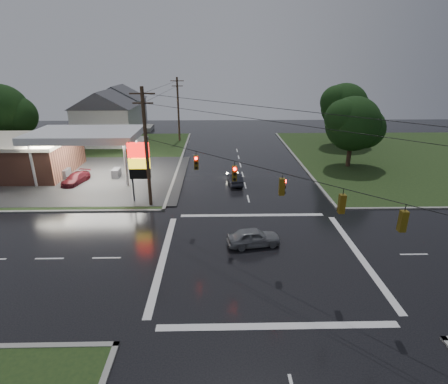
{
  "coord_description": "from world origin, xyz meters",
  "views": [
    {
      "loc": [
        -3.16,
        -21.57,
        13.11
      ],
      "look_at": [
        -2.57,
        5.05,
        3.0
      ],
      "focal_mm": 28.0,
      "sensor_mm": 36.0,
      "label": 1
    }
  ],
  "objects_px": {
    "utility_pole_n": "(178,109)",
    "house_far": "(120,108)",
    "house_near": "(107,117)",
    "tree_nw_behind": "(2,111)",
    "gas_station": "(29,154)",
    "car_north": "(235,179)",
    "tree_ne_near": "(354,124)",
    "pylon_sign": "(139,162)",
    "utility_pole_nw": "(146,147)",
    "car_crossing": "(254,237)",
    "car_pump": "(76,178)",
    "tree_ne_far": "(345,107)"
  },
  "relations": [
    {
      "from": "car_north",
      "to": "tree_ne_far",
      "type": "bearing_deg",
      "value": -140.43
    },
    {
      "from": "tree_ne_far",
      "to": "gas_station",
      "type": "bearing_deg",
      "value": -161.54
    },
    {
      "from": "utility_pole_n",
      "to": "tree_ne_far",
      "type": "relative_size",
      "value": 1.07
    },
    {
      "from": "tree_nw_behind",
      "to": "car_crossing",
      "type": "distance_m",
      "value": 44.21
    },
    {
      "from": "pylon_sign",
      "to": "utility_pole_n",
      "type": "distance_m",
      "value": 27.56
    },
    {
      "from": "house_near",
      "to": "tree_nw_behind",
      "type": "height_order",
      "value": "tree_nw_behind"
    },
    {
      "from": "house_far",
      "to": "car_crossing",
      "type": "distance_m",
      "value": 51.31
    },
    {
      "from": "house_far",
      "to": "tree_nw_behind",
      "type": "height_order",
      "value": "tree_nw_behind"
    },
    {
      "from": "utility_pole_nw",
      "to": "tree_ne_far",
      "type": "distance_m",
      "value": 36.2
    },
    {
      "from": "gas_station",
      "to": "utility_pole_n",
      "type": "distance_m",
      "value": 24.6
    },
    {
      "from": "gas_station",
      "to": "tree_nw_behind",
      "type": "relative_size",
      "value": 2.62
    },
    {
      "from": "gas_station",
      "to": "house_near",
      "type": "bearing_deg",
      "value": 73.83
    },
    {
      "from": "car_crossing",
      "to": "car_pump",
      "type": "relative_size",
      "value": 0.97
    },
    {
      "from": "pylon_sign",
      "to": "tree_nw_behind",
      "type": "relative_size",
      "value": 0.6
    },
    {
      "from": "car_north",
      "to": "car_pump",
      "type": "xyz_separation_m",
      "value": [
        -17.93,
        0.53,
        -0.04
      ]
    },
    {
      "from": "gas_station",
      "to": "car_north",
      "type": "height_order",
      "value": "gas_station"
    },
    {
      "from": "utility_pole_n",
      "to": "house_far",
      "type": "xyz_separation_m",
      "value": [
        -12.45,
        10.0,
        -1.06
      ]
    },
    {
      "from": "house_far",
      "to": "tree_ne_far",
      "type": "height_order",
      "value": "tree_ne_far"
    },
    {
      "from": "utility_pole_nw",
      "to": "tree_nw_behind",
      "type": "bearing_deg",
      "value": 139.9
    },
    {
      "from": "car_crossing",
      "to": "tree_ne_near",
      "type": "bearing_deg",
      "value": -44.94
    },
    {
      "from": "house_near",
      "to": "tree_nw_behind",
      "type": "distance_m",
      "value": 14.33
    },
    {
      "from": "pylon_sign",
      "to": "car_pump",
      "type": "distance_m",
      "value": 10.75
    },
    {
      "from": "tree_nw_behind",
      "to": "utility_pole_n",
      "type": "bearing_deg",
      "value": 18.21
    },
    {
      "from": "gas_station",
      "to": "tree_ne_far",
      "type": "distance_m",
      "value": 45.29
    },
    {
      "from": "utility_pole_n",
      "to": "tree_ne_near",
      "type": "distance_m",
      "value": 28.55
    },
    {
      "from": "house_far",
      "to": "house_near",
      "type": "bearing_deg",
      "value": -85.24
    },
    {
      "from": "house_far",
      "to": "gas_station",
      "type": "bearing_deg",
      "value": -97.5
    },
    {
      "from": "house_far",
      "to": "car_pump",
      "type": "xyz_separation_m",
      "value": [
        2.9,
        -31.95,
        -3.81
      ]
    },
    {
      "from": "gas_station",
      "to": "pylon_sign",
      "type": "xyz_separation_m",
      "value": [
        15.18,
        -9.2,
        1.46
      ]
    },
    {
      "from": "house_near",
      "to": "tree_ne_far",
      "type": "bearing_deg",
      "value": -3.01
    },
    {
      "from": "car_north",
      "to": "car_crossing",
      "type": "xyz_separation_m",
      "value": [
        0.69,
        -13.94,
        0.05
      ]
    },
    {
      "from": "house_near",
      "to": "house_far",
      "type": "height_order",
      "value": "same"
    },
    {
      "from": "tree_ne_near",
      "to": "car_crossing",
      "type": "distance_m",
      "value": 25.56
    },
    {
      "from": "house_far",
      "to": "utility_pole_nw",
      "type": "bearing_deg",
      "value": -72.08
    },
    {
      "from": "house_near",
      "to": "tree_nw_behind",
      "type": "bearing_deg",
      "value": -155.02
    },
    {
      "from": "pylon_sign",
      "to": "car_crossing",
      "type": "xyz_separation_m",
      "value": [
        10.07,
        -8.93,
        -3.33
      ]
    },
    {
      "from": "utility_pole_nw",
      "to": "tree_ne_near",
      "type": "xyz_separation_m",
      "value": [
        23.64,
        12.49,
        -0.16
      ]
    },
    {
      "from": "pylon_sign",
      "to": "tree_ne_near",
      "type": "xyz_separation_m",
      "value": [
        24.64,
        11.49,
        1.55
      ]
    },
    {
      "from": "gas_station",
      "to": "tree_ne_far",
      "type": "xyz_separation_m",
      "value": [
        42.83,
        14.29,
        3.63
      ]
    },
    {
      "from": "house_far",
      "to": "car_pump",
      "type": "distance_m",
      "value": 32.31
    },
    {
      "from": "pylon_sign",
      "to": "tree_ne_far",
      "type": "xyz_separation_m",
      "value": [
        27.65,
        23.49,
        2.17
      ]
    },
    {
      "from": "house_near",
      "to": "house_far",
      "type": "relative_size",
      "value": 1.0
    },
    {
      "from": "utility_pole_n",
      "to": "house_far",
      "type": "bearing_deg",
      "value": 141.23
    },
    {
      "from": "utility_pole_n",
      "to": "tree_nw_behind",
      "type": "xyz_separation_m",
      "value": [
        -24.34,
        -8.01,
        0.71
      ]
    },
    {
      "from": "pylon_sign",
      "to": "house_near",
      "type": "bearing_deg",
      "value": 112.28
    },
    {
      "from": "utility_pole_n",
      "to": "tree_nw_behind",
      "type": "distance_m",
      "value": 25.63
    },
    {
      "from": "car_north",
      "to": "car_crossing",
      "type": "distance_m",
      "value": 13.96
    },
    {
      "from": "car_north",
      "to": "house_far",
      "type": "bearing_deg",
      "value": -63.1
    },
    {
      "from": "car_north",
      "to": "tree_ne_near",
      "type": "bearing_deg",
      "value": -162.75
    },
    {
      "from": "house_near",
      "to": "car_crossing",
      "type": "xyz_separation_m",
      "value": [
        20.52,
        -34.43,
        -3.73
      ]
    }
  ]
}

